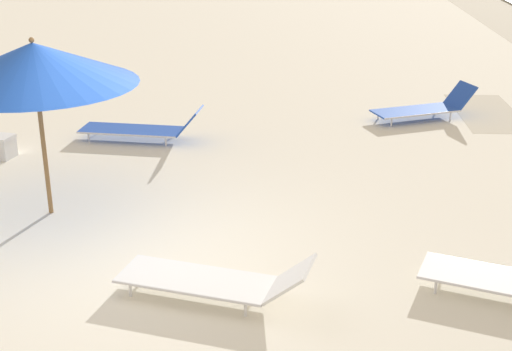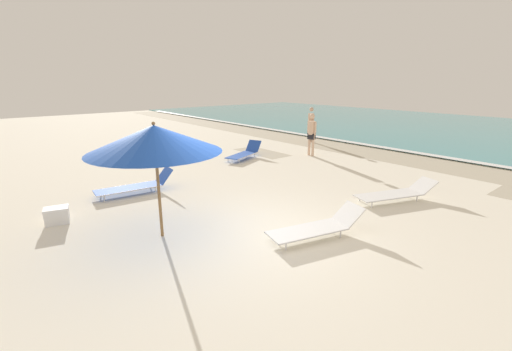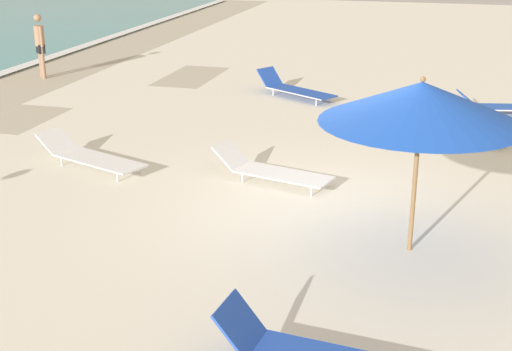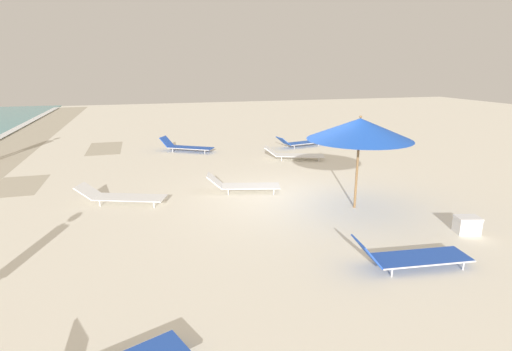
{
  "view_description": "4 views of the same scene",
  "coord_description": "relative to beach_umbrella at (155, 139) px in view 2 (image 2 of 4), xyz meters",
  "views": [
    {
      "loc": [
        7.51,
        1.82,
        3.96
      ],
      "look_at": [
        -0.73,
        1.42,
        0.72
      ],
      "focal_mm": 50.0,
      "sensor_mm": 36.0,
      "label": 1
    },
    {
      "loc": [
        5.15,
        -4.0,
        3.12
      ],
      "look_at": [
        -1.07,
        1.16,
        0.85
      ],
      "focal_mm": 24.0,
      "sensor_mm": 36.0,
      "label": 2
    },
    {
      "loc": [
        -9.97,
        -1.66,
        4.17
      ],
      "look_at": [
        -0.91,
        0.83,
        0.79
      ],
      "focal_mm": 50.0,
      "sensor_mm": 36.0,
      "label": 3
    },
    {
      "loc": [
        -9.65,
        3.73,
        3.52
      ],
      "look_at": [
        -0.6,
        1.14,
        0.92
      ],
      "focal_mm": 28.0,
      "sensor_mm": 36.0,
      "label": 4
    }
  ],
  "objects": [
    {
      "name": "sun_lounger_near_water_right",
      "position": [
        2.05,
        2.43,
        -1.81
      ],
      "size": [
        1.1,
        2.16,
        0.54
      ],
      "rotation": [
        0.0,
        0.0,
        -0.25
      ],
      "color": "white",
      "rests_on": "ground_plane"
    },
    {
      "name": "ground_plane",
      "position": [
        1.07,
        1.37,
        -2.1
      ],
      "size": [
        60.0,
        60.0,
        0.16
      ],
      "color": "silver"
    },
    {
      "name": "beachgoer_strolling_adult",
      "position": [
        -5.52,
        10.77,
        -1.02
      ],
      "size": [
        0.44,
        0.27,
        1.76
      ],
      "rotation": [
        0.0,
        0.0,
        2.93
      ],
      "color": "tan",
      "rests_on": "ground_plane"
    },
    {
      "name": "cooler_box",
      "position": [
        -2.11,
        -1.53,
        -1.83
      ],
      "size": [
        0.47,
        0.57,
        0.37
      ],
      "rotation": [
        0.0,
        0.0,
        1.32
      ],
      "color": "white",
      "rests_on": "ground_plane"
    },
    {
      "name": "sun_lounger_under_umbrella",
      "position": [
        1.96,
        5.75,
        -1.82
      ],
      "size": [
        1.37,
        2.36,
        0.5
      ],
      "rotation": [
        0.0,
        0.0,
        -0.36
      ],
      "color": "white",
      "rests_on": "ground_plane"
    },
    {
      "name": "sun_lounger_beside_umbrella",
      "position": [
        -4.63,
        5.75,
        -1.8
      ],
      "size": [
        1.29,
        2.06,
        0.61
      ],
      "rotation": [
        0.0,
        0.0,
        0.38
      ],
      "color": "blue",
      "rests_on": "ground_plane"
    },
    {
      "name": "beachgoer_wading_adult",
      "position": [
        -3.24,
        8.24,
        -1.02
      ],
      "size": [
        0.45,
        0.27,
        1.76
      ],
      "rotation": [
        0.0,
        0.0,
        3.19
      ],
      "color": "beige",
      "rests_on": "ground_plane"
    },
    {
      "name": "sun_lounger_near_water_left",
      "position": [
        -3.09,
        0.65,
        -1.8
      ],
      "size": [
        0.82,
        2.17,
        0.61
      ],
      "rotation": [
        0.0,
        0.0,
        -0.11
      ],
      "color": "blue",
      "rests_on": "ground_plane"
    },
    {
      "name": "beach_umbrella",
      "position": [
        0.0,
        0.0,
        0.0
      ],
      "size": [
        2.57,
        2.57,
        2.35
      ],
      "color": "olive",
      "rests_on": "ground_plane"
    }
  ]
}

